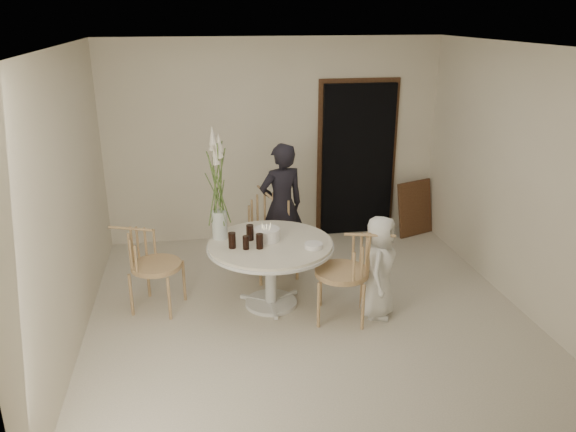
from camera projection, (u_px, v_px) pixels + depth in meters
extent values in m
plane|color=beige|center=(307.00, 313.00, 5.92)|extent=(4.50, 4.50, 0.00)
plane|color=white|center=(311.00, 46.00, 4.99)|extent=(4.50, 4.50, 0.00)
plane|color=beige|center=(275.00, 141.00, 7.54)|extent=(4.50, 0.00, 4.50)
plane|color=beige|center=(386.00, 301.00, 3.37)|extent=(4.50, 0.00, 4.50)
plane|color=beige|center=(67.00, 203.00, 5.09)|extent=(0.00, 4.50, 4.50)
plane|color=beige|center=(521.00, 180.00, 5.81)|extent=(0.00, 4.50, 4.50)
cube|color=black|center=(357.00, 160.00, 7.77)|extent=(1.00, 0.10, 2.10)
cube|color=brown|center=(357.00, 155.00, 7.78)|extent=(1.12, 0.03, 2.22)
cylinder|color=silver|center=(271.00, 302.00, 6.09)|extent=(0.56, 0.56, 0.04)
cylinder|color=silver|center=(271.00, 275.00, 5.97)|extent=(0.12, 0.12, 0.65)
cylinder|color=silver|center=(270.00, 246.00, 5.86)|extent=(1.33, 1.33, 0.03)
cylinder|color=silver|center=(270.00, 244.00, 5.85)|extent=(1.30, 1.30, 0.04)
cube|color=brown|center=(415.00, 208.00, 7.90)|extent=(0.60, 0.37, 0.76)
cylinder|color=tan|center=(261.00, 265.00, 6.42)|extent=(0.03, 0.03, 0.51)
cylinder|color=tan|center=(297.00, 259.00, 6.58)|extent=(0.03, 0.03, 0.51)
cylinder|color=tan|center=(249.00, 251.00, 6.82)|extent=(0.03, 0.03, 0.51)
cylinder|color=tan|center=(284.00, 245.00, 6.97)|extent=(0.03, 0.03, 0.51)
cylinder|color=tan|center=(272.00, 233.00, 6.60)|extent=(0.57, 0.57, 0.06)
cylinder|color=tan|center=(320.00, 285.00, 5.98)|extent=(0.03, 0.03, 0.49)
cylinder|color=tan|center=(319.00, 305.00, 5.57)|extent=(0.03, 0.03, 0.49)
cylinder|color=tan|center=(362.00, 287.00, 5.94)|extent=(0.03, 0.03, 0.49)
cylinder|color=tan|center=(363.00, 307.00, 5.53)|extent=(0.03, 0.03, 0.49)
cylinder|color=tan|center=(342.00, 272.00, 5.66)|extent=(0.55, 0.55, 0.05)
cylinder|color=tan|center=(169.00, 299.00, 5.72)|extent=(0.03, 0.03, 0.47)
cylinder|color=tan|center=(184.00, 281.00, 6.10)|extent=(0.03, 0.03, 0.47)
cylinder|color=tan|center=(131.00, 295.00, 5.79)|extent=(0.03, 0.03, 0.47)
cylinder|color=tan|center=(148.00, 277.00, 6.18)|extent=(0.03, 0.03, 0.47)
cylinder|color=tan|center=(156.00, 266.00, 5.86)|extent=(0.52, 0.52, 0.05)
imported|color=black|center=(282.00, 206.00, 6.80)|extent=(0.64, 0.51, 1.55)
imported|color=silver|center=(379.00, 267.00, 5.70)|extent=(0.55, 0.63, 1.09)
cylinder|color=white|center=(267.00, 234.00, 5.87)|extent=(0.27, 0.27, 0.13)
cylinder|color=#FCE99F|center=(267.00, 226.00, 5.84)|extent=(0.01, 0.01, 0.05)
cylinder|color=#FCE99F|center=(270.00, 225.00, 5.87)|extent=(0.01, 0.01, 0.05)
cylinder|color=#FCE99F|center=(262.00, 226.00, 5.85)|extent=(0.01, 0.01, 0.05)
cylinder|color=#FCE99F|center=(269.00, 228.00, 5.80)|extent=(0.01, 0.01, 0.05)
cylinder|color=#FCE99F|center=(264.00, 228.00, 5.80)|extent=(0.01, 0.01, 0.05)
cylinder|color=black|center=(246.00, 243.00, 5.65)|extent=(0.08, 0.08, 0.14)
cylinder|color=black|center=(260.00, 241.00, 5.66)|extent=(0.08, 0.08, 0.16)
cylinder|color=black|center=(232.00, 240.00, 5.67)|extent=(0.09, 0.09, 0.16)
cylinder|color=black|center=(250.00, 233.00, 5.87)|extent=(0.09, 0.09, 0.17)
cylinder|color=white|center=(314.00, 246.00, 5.69)|extent=(0.25, 0.25, 0.05)
cylinder|color=silver|center=(220.00, 225.00, 5.90)|extent=(0.16, 0.16, 0.30)
cylinder|color=#49662B|center=(221.00, 190.00, 5.79)|extent=(0.01, 0.01, 0.76)
cone|color=beige|center=(219.00, 154.00, 5.66)|extent=(0.08, 0.08, 0.19)
cylinder|color=#49662B|center=(218.00, 186.00, 5.79)|extent=(0.01, 0.01, 0.82)
cone|color=beige|center=(216.00, 147.00, 5.65)|extent=(0.08, 0.08, 0.19)
cylinder|color=#49662B|center=(215.00, 184.00, 5.77)|extent=(0.01, 0.01, 0.89)
cone|color=beige|center=(214.00, 141.00, 5.61)|extent=(0.08, 0.08, 0.19)
cylinder|color=#49662B|center=(214.00, 181.00, 5.73)|extent=(0.01, 0.01, 0.95)
cone|color=beige|center=(212.00, 135.00, 5.57)|extent=(0.08, 0.08, 0.19)
cylinder|color=#49662B|center=(216.00, 191.00, 5.74)|extent=(0.01, 0.01, 0.76)
cone|color=beige|center=(215.00, 155.00, 5.61)|extent=(0.08, 0.08, 0.19)
cylinder|color=#49662B|center=(219.00, 188.00, 5.73)|extent=(0.01, 0.01, 0.82)
cone|color=beige|center=(217.00, 149.00, 5.59)|extent=(0.08, 0.08, 0.19)
cylinder|color=#49662B|center=(221.00, 184.00, 5.74)|extent=(0.01, 0.01, 0.89)
cone|color=beige|center=(219.00, 142.00, 5.59)|extent=(0.08, 0.08, 0.19)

